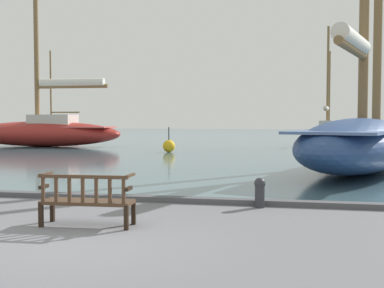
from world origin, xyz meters
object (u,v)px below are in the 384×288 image
(sailboat_outer_port, at_px, (43,129))
(sailboat_far_starboard, at_px, (361,138))
(mooring_bollard, at_px, (260,191))
(park_bench, at_px, (87,199))
(channel_buoy, at_px, (169,146))
(sailboat_distant_harbor, at_px, (53,130))
(sailboat_far_port, at_px, (327,135))

(sailboat_outer_port, bearing_deg, sailboat_far_starboard, -32.66)
(sailboat_far_starboard, xyz_separation_m, mooring_bollard, (-3.03, -7.29, -0.88))
(park_bench, height_order, mooring_bollard, park_bench)
(park_bench, xyz_separation_m, channel_buoy, (-3.01, 17.64, -0.05))
(sailboat_distant_harbor, bearing_deg, channel_buoy, -49.78)
(sailboat_distant_harbor, height_order, mooring_bollard, sailboat_distant_harbor)
(sailboat_far_starboard, bearing_deg, channel_buoy, 138.11)
(park_bench, bearing_deg, sailboat_far_port, 77.24)
(sailboat_far_starboard, height_order, mooring_bollard, sailboat_far_starboard)
(sailboat_outer_port, relative_size, sailboat_distant_harbor, 1.71)
(park_bench, xyz_separation_m, sailboat_far_port, (5.96, 26.34, 0.35))
(sailboat_far_port, xyz_separation_m, mooring_bollard, (-3.12, -23.94, -0.46))
(sailboat_outer_port, xyz_separation_m, sailboat_distant_harbor, (-8.37, 17.39, -0.44))
(sailboat_distant_harbor, bearing_deg, mooring_bollard, -56.86)
(sailboat_far_starboard, relative_size, sailboat_far_port, 1.63)
(sailboat_far_port, bearing_deg, sailboat_distant_harbor, 154.96)
(sailboat_far_starboard, bearing_deg, sailboat_far_port, 89.69)
(mooring_bollard, bearing_deg, sailboat_distant_harbor, 123.14)
(park_bench, distance_m, sailboat_far_port, 27.01)
(sailboat_outer_port, relative_size, channel_buoy, 11.25)
(channel_buoy, bearing_deg, mooring_bollard, -69.00)
(park_bench, distance_m, sailboat_distant_harbor, 44.25)
(sailboat_far_port, height_order, channel_buoy, sailboat_far_port)
(sailboat_distant_harbor, bearing_deg, sailboat_far_starboard, -47.42)
(park_bench, relative_size, channel_buoy, 1.18)
(sailboat_distant_harbor, distance_m, sailboat_far_starboard, 39.74)
(sailboat_far_port, bearing_deg, sailboat_far_starboard, -90.31)
(mooring_bollard, bearing_deg, channel_buoy, 111.00)
(sailboat_outer_port, height_order, mooring_bollard, sailboat_outer_port)
(sailboat_far_starboard, distance_m, mooring_bollard, 7.94)
(sailboat_far_starboard, relative_size, channel_buoy, 9.66)
(sailboat_outer_port, height_order, sailboat_far_starboard, sailboat_outer_port)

